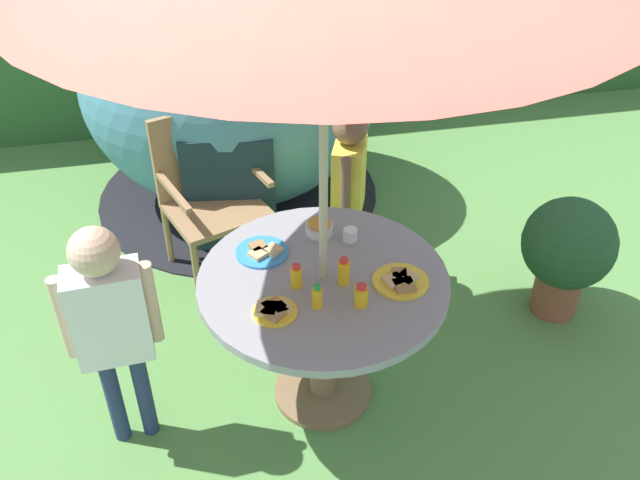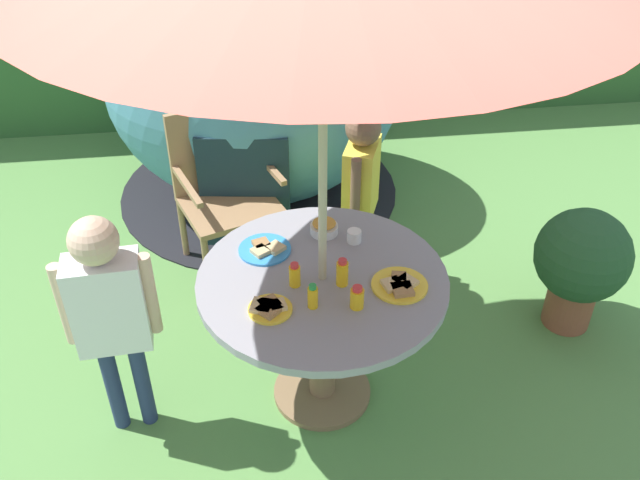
{
  "view_description": "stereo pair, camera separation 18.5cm",
  "coord_description": "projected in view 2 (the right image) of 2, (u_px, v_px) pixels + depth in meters",
  "views": [
    {
      "loc": [
        -0.49,
        -2.3,
        2.69
      ],
      "look_at": [
        -0.01,
        0.04,
        0.93
      ],
      "focal_mm": 39.01,
      "sensor_mm": 36.0,
      "label": 1
    },
    {
      "loc": [
        -0.3,
        -2.33,
        2.69
      ],
      "look_at": [
        -0.01,
        0.04,
        0.93
      ],
      "focal_mm": 39.01,
      "sensor_mm": 36.0,
      "label": 2
    }
  ],
  "objects": [
    {
      "name": "ground_plane",
      "position": [
        322.0,
        394.0,
        3.49
      ],
      "size": [
        10.0,
        10.0,
        0.02
      ],
      "primitive_type": "cube",
      "color": "#548442"
    },
    {
      "name": "dome_tent",
      "position": [
        253.0,
        83.0,
        4.53
      ],
      "size": [
        2.22,
        2.22,
        1.66
      ],
      "rotation": [
        0.0,
        0.0,
        -0.14
      ],
      "color": "teal",
      "rests_on": "ground_plane"
    },
    {
      "name": "snack_bowl",
      "position": [
        324.0,
        227.0,
        3.29
      ],
      "size": [
        0.13,
        0.13,
        0.07
      ],
      "color": "white",
      "rests_on": "garden_table"
    },
    {
      "name": "juice_bottle_near_right",
      "position": [
        357.0,
        298.0,
        2.86
      ],
      "size": [
        0.06,
        0.06,
        0.11
      ],
      "color": "yellow",
      "rests_on": "garden_table"
    },
    {
      "name": "juice_bottle_far_right",
      "position": [
        313.0,
        297.0,
        2.86
      ],
      "size": [
        0.04,
        0.04,
        0.12
      ],
      "color": "yellow",
      "rests_on": "garden_table"
    },
    {
      "name": "juice_bottle_center_front",
      "position": [
        342.0,
        273.0,
        2.97
      ],
      "size": [
        0.05,
        0.05,
        0.13
      ],
      "color": "yellow",
      "rests_on": "garden_table"
    },
    {
      "name": "plate_near_left",
      "position": [
        265.0,
        249.0,
        3.19
      ],
      "size": [
        0.24,
        0.24,
        0.03
      ],
      "color": "#338CD8",
      "rests_on": "garden_table"
    },
    {
      "name": "potted_plant",
      "position": [
        581.0,
        261.0,
        3.65
      ],
      "size": [
        0.5,
        0.5,
        0.72
      ],
      "color": "brown",
      "rests_on": "ground_plane"
    },
    {
      "name": "plate_back_edge",
      "position": [
        269.0,
        308.0,
        2.86
      ],
      "size": [
        0.19,
        0.19,
        0.03
      ],
      "color": "yellow",
      "rests_on": "garden_table"
    },
    {
      "name": "garden_table",
      "position": [
        322.0,
        304.0,
        3.14
      ],
      "size": [
        1.11,
        1.11,
        0.75
      ],
      "color": "brown",
      "rests_on": "ground_plane"
    },
    {
      "name": "hedge_backdrop",
      "position": [
        270.0,
        11.0,
        5.65
      ],
      "size": [
        9.0,
        0.7,
        1.65
      ],
      "primitive_type": "cube",
      "color": "#33602D",
      "rests_on": "ground_plane"
    },
    {
      "name": "juice_bottle_center_back",
      "position": [
        295.0,
        275.0,
        2.97
      ],
      "size": [
        0.05,
        0.05,
        0.12
      ],
      "color": "yellow",
      "rests_on": "garden_table"
    },
    {
      "name": "wooden_chair",
      "position": [
        223.0,
        182.0,
        4.08
      ],
      "size": [
        0.66,
        0.63,
        0.97
      ],
      "rotation": [
        0.0,
        0.0,
        0.35
      ],
      "color": "#93704C",
      "rests_on": "ground_plane"
    },
    {
      "name": "cup_near",
      "position": [
        354.0,
        236.0,
        3.23
      ],
      "size": [
        0.07,
        0.07,
        0.06
      ],
      "primitive_type": "cylinder",
      "color": "white",
      "rests_on": "garden_table"
    },
    {
      "name": "plate_far_left",
      "position": [
        400.0,
        285.0,
        2.98
      ],
      "size": [
        0.25,
        0.25,
        0.03
      ],
      "color": "yellow",
      "rests_on": "garden_table"
    },
    {
      "name": "child_in_white_shirt",
      "position": [
        109.0,
        304.0,
        2.9
      ],
      "size": [
        0.4,
        0.2,
        1.18
      ],
      "rotation": [
        0.0,
        0.0,
        0.07
      ],
      "color": "navy",
      "rests_on": "ground_plane"
    },
    {
      "name": "child_in_yellow_shirt",
      "position": [
        361.0,
        179.0,
        3.78
      ],
      "size": [
        0.25,
        0.36,
        1.12
      ],
      "rotation": [
        0.0,
        0.0,
        -1.93
      ],
      "color": "#3F3F47",
      "rests_on": "ground_plane"
    }
  ]
}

